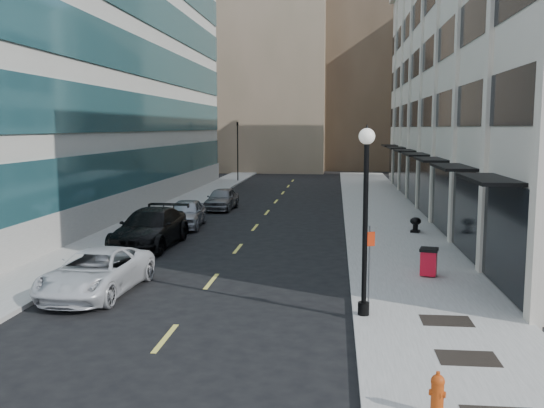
% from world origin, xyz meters
% --- Properties ---
extents(ground, '(160.00, 160.00, 0.00)m').
position_xyz_m(ground, '(0.00, 0.00, 0.00)').
color(ground, black).
rests_on(ground, ground).
extents(sidewalk_right, '(5.00, 80.00, 0.15)m').
position_xyz_m(sidewalk_right, '(7.50, 20.00, 0.07)').
color(sidewalk_right, gray).
rests_on(sidewalk_right, ground).
extents(sidewalk_left, '(3.00, 80.00, 0.15)m').
position_xyz_m(sidewalk_left, '(-6.50, 20.00, 0.07)').
color(sidewalk_left, gray).
rests_on(sidewalk_left, ground).
extents(building_right, '(15.30, 46.50, 18.25)m').
position_xyz_m(building_right, '(16.94, 26.99, 8.99)').
color(building_right, beige).
rests_on(building_right, ground).
extents(building_left, '(16.14, 46.00, 20.00)m').
position_xyz_m(building_left, '(-15.95, 27.00, 9.99)').
color(building_left, beige).
rests_on(building_left, ground).
extents(skyline_tan_near, '(14.00, 18.00, 28.00)m').
position_xyz_m(skyline_tan_near, '(-4.00, 68.00, 14.00)').
color(skyline_tan_near, '#987D63').
rests_on(skyline_tan_near, ground).
extents(skyline_brown, '(12.00, 16.00, 34.00)m').
position_xyz_m(skyline_brown, '(8.00, 72.00, 17.00)').
color(skyline_brown, brown).
rests_on(skyline_brown, ground).
extents(skyline_tan_far, '(12.00, 14.00, 22.00)m').
position_xyz_m(skyline_tan_far, '(-14.00, 78.00, 11.00)').
color(skyline_tan_far, '#987D63').
rests_on(skyline_tan_far, ground).
extents(skyline_stone, '(10.00, 14.00, 20.00)m').
position_xyz_m(skyline_stone, '(18.00, 66.00, 10.00)').
color(skyline_stone, beige).
rests_on(skyline_stone, ground).
extents(grate_mid, '(1.40, 1.00, 0.01)m').
position_xyz_m(grate_mid, '(7.60, 1.00, 0.15)').
color(grate_mid, black).
rests_on(grate_mid, sidewalk_right).
extents(grate_far, '(1.40, 1.00, 0.01)m').
position_xyz_m(grate_far, '(7.60, 3.80, 0.15)').
color(grate_far, black).
rests_on(grate_far, sidewalk_right).
extents(road_centerline, '(0.15, 68.20, 0.01)m').
position_xyz_m(road_centerline, '(0.00, 17.00, 0.01)').
color(road_centerline, '#D8CC4C').
rests_on(road_centerline, ground).
extents(traffic_signal, '(0.66, 0.66, 6.98)m').
position_xyz_m(traffic_signal, '(-5.50, 48.00, 5.72)').
color(traffic_signal, black).
rests_on(traffic_signal, ground).
extents(car_white_van, '(2.74, 5.44, 1.48)m').
position_xyz_m(car_white_van, '(-3.50, 6.00, 0.74)').
color(car_white_van, silver).
rests_on(car_white_van, ground).
extents(car_black_pickup, '(2.70, 6.17, 1.76)m').
position_xyz_m(car_black_pickup, '(-4.13, 14.00, 0.88)').
color(car_black_pickup, black).
rests_on(car_black_pickup, ground).
extents(car_silver_sedan, '(2.18, 4.70, 1.56)m').
position_xyz_m(car_silver_sedan, '(-3.84, 19.68, 0.78)').
color(car_silver_sedan, '#9C9FA5').
rests_on(car_silver_sedan, ground).
extents(car_grey_sedan, '(1.96, 4.44, 1.49)m').
position_xyz_m(car_grey_sedan, '(-3.20, 27.00, 0.74)').
color(car_grey_sedan, slate).
rests_on(car_grey_sedan, ground).
extents(fire_hydrant, '(0.35, 0.35, 0.87)m').
position_xyz_m(fire_hydrant, '(6.40, -2.00, 0.57)').
color(fire_hydrant, '#C2410D').
rests_on(fire_hydrant, sidewalk_right).
extents(trash_bin, '(0.77, 0.79, 1.04)m').
position_xyz_m(trash_bin, '(7.87, 9.06, 0.71)').
color(trash_bin, red).
rests_on(trash_bin, sidewalk_right).
extents(lamppost, '(0.46, 0.46, 5.52)m').
position_xyz_m(lamppost, '(5.30, 4.12, 3.39)').
color(lamppost, black).
rests_on(lamppost, sidewalk_right).
extents(sign_post, '(0.29, 0.14, 2.61)m').
position_xyz_m(sign_post, '(5.44, 4.18, 1.81)').
color(sign_post, slate).
rests_on(sign_post, sidewalk_right).
extents(urn_planter, '(0.57, 0.57, 0.79)m').
position_xyz_m(urn_planter, '(8.60, 18.44, 0.63)').
color(urn_planter, black).
rests_on(urn_planter, sidewalk_right).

